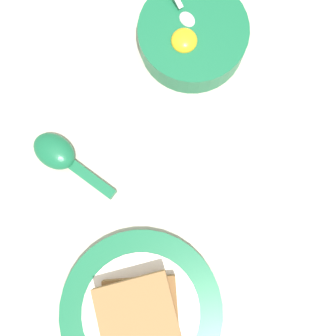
{
  "coord_description": "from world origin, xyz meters",
  "views": [
    {
      "loc": [
        0.08,
        -0.09,
        0.56
      ],
      "look_at": [
        0.02,
        -0.04,
        0.02
      ],
      "focal_mm": 42.0,
      "sensor_mm": 36.0,
      "label": 1
    }
  ],
  "objects_px": {
    "toast_plate": "(141,312)",
    "soup_spoon": "(60,155)",
    "egg_bowl": "(193,36)",
    "toast_sandwich": "(139,314)"
  },
  "relations": [
    {
      "from": "toast_plate",
      "to": "toast_sandwich",
      "type": "bearing_deg",
      "value": 172.0
    },
    {
      "from": "soup_spoon",
      "to": "toast_sandwich",
      "type": "bearing_deg",
      "value": -10.7
    },
    {
      "from": "egg_bowl",
      "to": "soup_spoon",
      "type": "relative_size",
      "value": 1.15
    },
    {
      "from": "egg_bowl",
      "to": "toast_sandwich",
      "type": "relative_size",
      "value": 1.23
    },
    {
      "from": "egg_bowl",
      "to": "toast_plate",
      "type": "distance_m",
      "value": 0.4
    },
    {
      "from": "toast_sandwich",
      "to": "soup_spoon",
      "type": "xyz_separation_m",
      "value": [
        -0.24,
        0.04,
        -0.02
      ]
    },
    {
      "from": "egg_bowl",
      "to": "soup_spoon",
      "type": "bearing_deg",
      "value": -86.78
    },
    {
      "from": "toast_plate",
      "to": "soup_spoon",
      "type": "relative_size",
      "value": 1.56
    },
    {
      "from": "toast_plate",
      "to": "toast_sandwich",
      "type": "xyz_separation_m",
      "value": [
        -0.0,
        0.0,
        0.03
      ]
    },
    {
      "from": "egg_bowl",
      "to": "toast_plate",
      "type": "relative_size",
      "value": 0.74
    }
  ]
}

